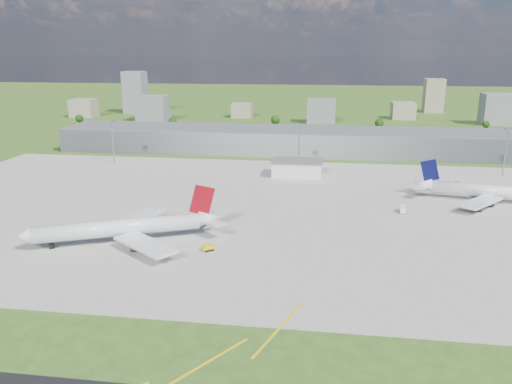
# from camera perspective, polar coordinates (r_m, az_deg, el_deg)

# --- Properties ---
(ground) EXTENTS (1400.00, 1400.00, 0.00)m
(ground) POSITION_cam_1_polar(r_m,az_deg,el_deg) (319.73, 3.43, 4.08)
(ground) COLOR #335119
(ground) RESTS_ON ground
(apron) EXTENTS (360.00, 190.00, 0.08)m
(apron) POSITION_cam_1_polar(r_m,az_deg,el_deg) (212.77, 3.72, -1.98)
(apron) COLOR gray
(apron) RESTS_ON ground
(terminal) EXTENTS (300.00, 42.00, 15.00)m
(terminal) POSITION_cam_1_polar(r_m,az_deg,el_deg) (333.01, 3.66, 5.86)
(terminal) COLOR gray
(terminal) RESTS_ON ground
(ops_building) EXTENTS (26.00, 16.00, 8.00)m
(ops_building) POSITION_cam_1_polar(r_m,az_deg,el_deg) (269.50, 4.71, 2.70)
(ops_building) COLOR silver
(ops_building) RESTS_ON ground
(mast_west) EXTENTS (3.50, 2.00, 25.90)m
(mast_west) POSITION_cam_1_polar(r_m,az_deg,el_deg) (307.35, -16.12, 6.36)
(mast_west) COLOR gray
(mast_west) RESTS_ON ground
(mast_center) EXTENTS (3.50, 2.00, 25.90)m
(mast_center) POSITION_cam_1_polar(r_m,az_deg,el_deg) (281.48, 4.95, 6.10)
(mast_center) COLOR gray
(mast_center) RESTS_ON ground
(mast_east) EXTENTS (3.50, 2.00, 25.90)m
(mast_east) POSITION_cam_1_polar(r_m,az_deg,el_deg) (296.99, 26.74, 4.98)
(mast_east) COLOR gray
(mast_east) RESTS_ON ground
(airliner_red_twin) EXTENTS (65.77, 49.62, 19.04)m
(airliner_red_twin) POSITION_cam_1_polar(r_m,az_deg,el_deg) (181.27, -14.59, -4.01)
(airliner_red_twin) COLOR silver
(airliner_red_twin) RESTS_ON ground
(airliner_blue_quad) EXTENTS (67.64, 52.36, 17.78)m
(airliner_blue_quad) POSITION_cam_1_polar(r_m,az_deg,el_deg) (245.15, 25.96, 0.02)
(airliner_blue_quad) COLOR silver
(airliner_blue_quad) RESTS_ON ground
(tug_yellow) EXTENTS (4.53, 4.18, 1.94)m
(tug_yellow) POSITION_cam_1_polar(r_m,az_deg,el_deg) (169.73, -5.49, -6.40)
(tug_yellow) COLOR #D2BF0C
(tug_yellow) RESTS_ON ground
(van_white_near) EXTENTS (2.84, 5.59, 2.74)m
(van_white_near) POSITION_cam_1_polar(r_m,az_deg,el_deg) (216.32, 16.41, -1.94)
(van_white_near) COLOR white
(van_white_near) RESTS_ON ground
(bldg_far_w) EXTENTS (24.00, 20.00, 18.00)m
(bldg_far_w) POSITION_cam_1_polar(r_m,az_deg,el_deg) (543.34, -19.07, 9.07)
(bldg_far_w) COLOR gray
(bldg_far_w) RESTS_ON ground
(bldg_w) EXTENTS (28.00, 22.00, 24.00)m
(bldg_w) POSITION_cam_1_polar(r_m,az_deg,el_deg) (493.29, -11.72, 9.34)
(bldg_w) COLOR slate
(bldg_w) RESTS_ON ground
(bldg_cw) EXTENTS (20.00, 18.00, 14.00)m
(bldg_cw) POSITION_cam_1_polar(r_m,az_deg,el_deg) (512.42, -1.60, 9.33)
(bldg_cw) COLOR gray
(bldg_cw) RESTS_ON ground
(bldg_c) EXTENTS (26.00, 20.00, 22.00)m
(bldg_c) POSITION_cam_1_polar(r_m,az_deg,el_deg) (475.21, 7.47, 9.18)
(bldg_c) COLOR slate
(bldg_c) RESTS_ON ground
(bldg_ce) EXTENTS (22.00, 24.00, 16.00)m
(bldg_ce) POSITION_cam_1_polar(r_m,az_deg,el_deg) (520.82, 16.45, 8.91)
(bldg_ce) COLOR gray
(bldg_ce) RESTS_ON ground
(bldg_e) EXTENTS (30.00, 22.00, 28.00)m
(bldg_e) POSITION_cam_1_polar(r_m,az_deg,el_deg) (509.21, 26.01, 8.51)
(bldg_e) COLOR slate
(bldg_e) RESTS_ON ground
(bldg_tall_w) EXTENTS (22.00, 20.00, 44.00)m
(bldg_tall_w) POSITION_cam_1_polar(r_m,az_deg,el_deg) (562.28, -13.64, 11.01)
(bldg_tall_w) COLOR slate
(bldg_tall_w) RESTS_ON ground
(bldg_tall_e) EXTENTS (20.00, 18.00, 36.00)m
(bldg_tall_e) POSITION_cam_1_polar(r_m,az_deg,el_deg) (585.60, 19.64, 10.33)
(bldg_tall_e) COLOR gray
(bldg_tall_e) RESTS_ON ground
(tree_far_w) EXTENTS (7.20, 7.20, 8.80)m
(tree_far_w) POSITION_cam_1_polar(r_m,az_deg,el_deg) (490.49, -19.53, 7.93)
(tree_far_w) COLOR #382314
(tree_far_w) RESTS_ON ground
(tree_w) EXTENTS (6.75, 6.75, 8.25)m
(tree_w) POSITION_cam_1_polar(r_m,az_deg,el_deg) (451.73, -9.52, 7.97)
(tree_w) COLOR #382314
(tree_w) RESTS_ON ground
(tree_c) EXTENTS (8.10, 8.10, 9.90)m
(tree_c) POSITION_cam_1_polar(r_m,az_deg,el_deg) (448.24, 2.23, 8.24)
(tree_c) COLOR #382314
(tree_c) RESTS_ON ground
(tree_e) EXTENTS (7.65, 7.65, 9.35)m
(tree_e) POSITION_cam_1_polar(r_m,az_deg,el_deg) (443.51, 13.91, 7.67)
(tree_e) COLOR #382314
(tree_e) RESTS_ON ground
(tree_far_e) EXTENTS (6.30, 6.30, 7.70)m
(tree_far_e) POSITION_cam_1_polar(r_m,az_deg,el_deg) (471.17, 24.80, 7.01)
(tree_far_e) COLOR #382314
(tree_far_e) RESTS_ON ground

